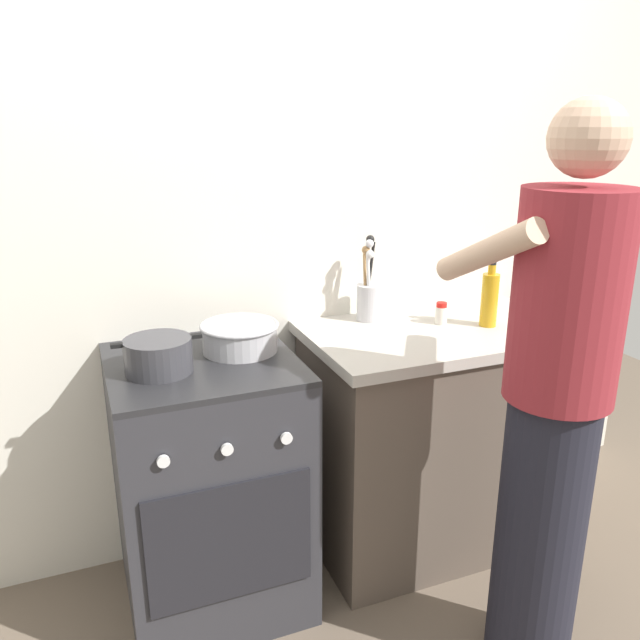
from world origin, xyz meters
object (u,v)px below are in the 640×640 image
at_px(utensil_crock, 369,296).
at_px(spice_bottle, 441,313).
at_px(person, 554,410).
at_px(mixing_bowl, 240,336).
at_px(pot, 158,355).
at_px(stove_range, 209,483).
at_px(oil_bottle, 490,299).

xyz_separation_m(utensil_crock, spice_bottle, (0.23, -0.15, -0.05)).
xyz_separation_m(utensil_crock, person, (0.17, -0.84, -0.13)).
bearing_deg(utensil_crock, mixing_bowl, -164.74).
xyz_separation_m(mixing_bowl, spice_bottle, (0.79, 0.00, -0.01)).
height_order(pot, spice_bottle, pot).
distance_m(stove_range, pot, 0.53).
relative_size(stove_range, utensil_crock, 2.72).
bearing_deg(pot, spice_bottle, 5.06).
bearing_deg(oil_bottle, pot, -179.56).
distance_m(pot, mixing_bowl, 0.29).
xyz_separation_m(oil_bottle, person, (-0.21, -0.61, -0.15)).
bearing_deg(spice_bottle, oil_bottle, -29.20).
relative_size(mixing_bowl, oil_bottle, 1.05).
xyz_separation_m(spice_bottle, oil_bottle, (0.15, -0.09, 0.07)).
height_order(utensil_crock, person, person).
bearing_deg(oil_bottle, stove_range, 178.19).
bearing_deg(stove_range, pot, -162.71).
distance_m(mixing_bowl, spice_bottle, 0.79).
height_order(stove_range, pot, pot).
relative_size(utensil_crock, oil_bottle, 1.32).
relative_size(utensil_crock, person, 0.19).
bearing_deg(pot, stove_range, 17.29).
bearing_deg(spice_bottle, stove_range, -176.86).
distance_m(oil_bottle, person, 0.66).
height_order(pot, oil_bottle, oil_bottle).
xyz_separation_m(stove_range, utensil_crock, (0.70, 0.20, 0.54)).
distance_m(pot, utensil_crock, 0.87).
bearing_deg(pot, person, -30.74).
distance_m(stove_range, spice_bottle, 1.05).
bearing_deg(pot, oil_bottle, 0.44).
bearing_deg(stove_range, oil_bottle, -1.81).
xyz_separation_m(pot, person, (1.01, -0.60, -0.09)).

